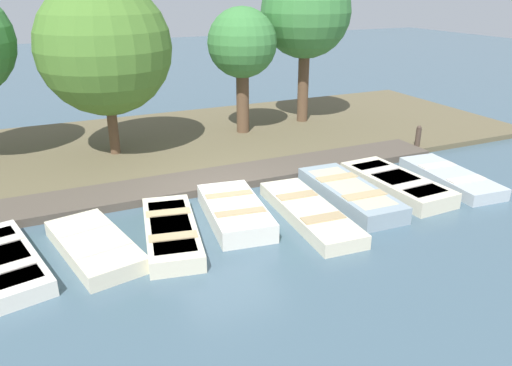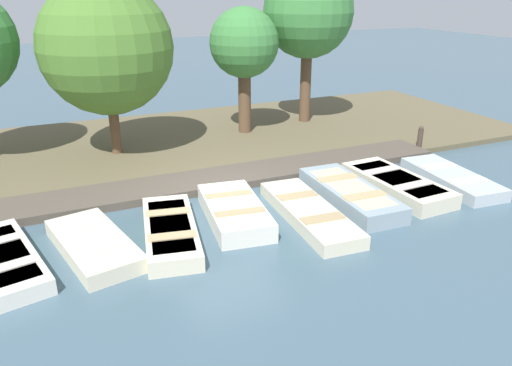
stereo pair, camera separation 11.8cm
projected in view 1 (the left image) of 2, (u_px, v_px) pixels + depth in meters
The scene contains 15 objects.
ground_plane at pixel (228, 203), 12.15m from camera, with size 80.00×80.00×0.00m, color #425B6B.
shore_bank at pixel (172, 144), 16.34m from camera, with size 8.00×24.00×0.17m.
dock_walkway at pixel (209, 181), 13.26m from camera, with size 1.43×13.79×0.20m.
rowboat_0 at pixel (4, 262), 9.26m from camera, with size 3.11×1.69×0.34m.
rowboat_1 at pixel (94, 245), 9.84m from camera, with size 2.89×1.69×0.35m.
rowboat_2 at pixel (171, 231), 10.38m from camera, with size 3.15×1.57×0.37m.
rowboat_3 at pixel (235, 211), 11.20m from camera, with size 2.78×1.53×0.44m.
rowboat_4 at pixel (309, 212), 11.28m from camera, with size 3.51×1.26×0.33m.
rowboat_5 at pixel (349, 193), 12.18m from camera, with size 3.28×1.28×0.42m.
rowboat_6 at pixel (396, 184), 12.80m from camera, with size 3.15×1.38×0.41m.
rowboat_7 at pixel (450, 177), 13.32m from camera, with size 3.08×1.37×0.34m.
mooring_post_far at pixel (418, 138), 15.77m from camera, with size 0.17×0.17×0.84m.
park_tree_left at pixel (104, 48), 14.07m from camera, with size 3.80×3.80×5.19m.
park_tree_center at pixel (242, 45), 16.34m from camera, with size 2.29×2.29×4.33m.
park_tree_right at pixel (306, 13), 17.40m from camera, with size 3.17×3.17×5.64m.
Camera 1 is at (10.37, -4.00, 4.97)m, focal length 35.00 mm.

